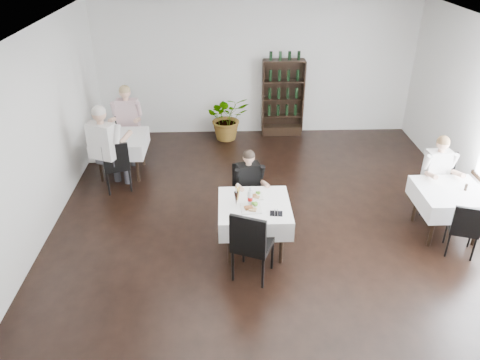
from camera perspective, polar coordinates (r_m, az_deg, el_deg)
name	(u,v)px	position (r m, az deg, el deg)	size (l,w,h in m)	color
room_shell	(277,158)	(6.37, 4.56, 2.68)	(9.00, 9.00, 9.00)	black
wine_shelf	(283,99)	(10.65, 5.23, 9.83)	(0.90, 0.28, 1.75)	black
main_table	(254,213)	(6.78, 1.75, -4.03)	(1.03, 1.03, 0.77)	black
left_table	(120,144)	(9.19, -14.39, 4.31)	(0.98, 0.98, 0.77)	black
right_table	(450,199)	(7.80, 24.18, -2.07)	(0.98, 0.98, 0.77)	black
potted_tree	(227,117)	(10.48, -1.54, 7.66)	(0.92, 0.80, 1.02)	#1F521C
main_chair_far	(245,190)	(7.49, 0.56, -1.24)	(0.51, 0.52, 0.95)	black
main_chair_near	(251,242)	(6.21, 1.35, -7.55)	(0.64, 0.64, 1.08)	black
left_chair_far	(126,128)	(9.94, -13.77, 6.15)	(0.50, 0.51, 1.05)	black
left_chair_near	(116,163)	(8.59, -14.85, 2.00)	(0.56, 0.57, 0.98)	black
right_chair_far	(439,178)	(8.43, 23.05, 0.22)	(0.60, 0.60, 1.03)	black
right_chair_near	(464,226)	(7.44, 25.68, -5.12)	(0.51, 0.51, 0.87)	black
diner_main	(250,183)	(7.31, 1.18, -0.32)	(0.53, 0.55, 1.27)	#3A3A41
diner_left_far	(127,118)	(9.63, -13.61, 7.35)	(0.59, 0.59, 1.55)	#3A3A41
diner_left_near	(106,142)	(8.48, -16.00, 4.49)	(0.73, 0.77, 1.65)	#3A3A41
diner_right_far	(439,171)	(8.14, 23.10, 1.00)	(0.55, 0.55, 1.40)	#3A3A41
plate_far	(256,196)	(6.87, 1.92, -1.93)	(0.23, 0.23, 0.07)	white
plate_near	(251,208)	(6.58, 1.40, -3.40)	(0.30, 0.30, 0.09)	white
pilsner_dark	(236,198)	(6.62, -0.47, -2.26)	(0.06, 0.06, 0.27)	black
pilsner_lager	(238,195)	(6.68, -0.29, -1.80)	(0.07, 0.07, 0.31)	gold
coke_bottle	(250,198)	(6.63, 1.24, -2.17)	(0.07, 0.07, 0.29)	silver
napkin_cutlery	(276,213)	(6.50, 4.43, -4.07)	(0.19, 0.19, 0.02)	black
pepper_mill	(466,187)	(7.79, 25.83, -0.80)	(0.04, 0.04, 0.10)	black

